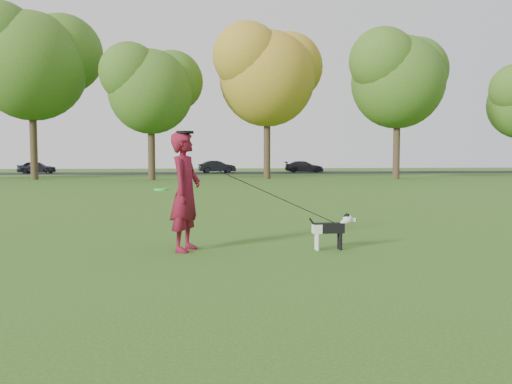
{
  "coord_description": "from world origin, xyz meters",
  "views": [
    {
      "loc": [
        -1.26,
        -8.7,
        1.53
      ],
      "look_at": [
        -0.21,
        -0.43,
        0.95
      ],
      "focal_mm": 35.0,
      "sensor_mm": 36.0,
      "label": 1
    }
  ],
  "objects": [
    {
      "name": "man",
      "position": [
        -1.38,
        -0.52,
        0.97
      ],
      "size": [
        0.69,
        0.83,
        1.95
      ],
      "primitive_type": "imported",
      "rotation": [
        0.0,
        0.0,
        1.21
      ],
      "color": "#5D0D21",
      "rests_on": "ground"
    },
    {
      "name": "tree_row",
      "position": [
        -1.43,
        26.07,
        7.41
      ],
      "size": [
        51.74,
        8.86,
        12.01
      ],
      "color": "#38281C",
      "rests_on": "ground"
    },
    {
      "name": "road",
      "position": [
        0.0,
        40.0,
        0.01
      ],
      "size": [
        120.0,
        7.0,
        0.02
      ],
      "primitive_type": "cube",
      "color": "black",
      "rests_on": "ground"
    },
    {
      "name": "car_mid",
      "position": [
        1.09,
        40.0,
        0.61
      ],
      "size": [
        3.72,
        1.8,
        1.18
      ],
      "primitive_type": "imported",
      "rotation": [
        0.0,
        0.0,
        1.73
      ],
      "color": "black",
      "rests_on": "road"
    },
    {
      "name": "dog",
      "position": [
        1.02,
        -0.74,
        0.38
      ],
      "size": [
        0.81,
        0.16,
        0.62
      ],
      "color": "black",
      "rests_on": "ground"
    },
    {
      "name": "car_left",
      "position": [
        -15.68,
        40.0,
        0.59
      ],
      "size": [
        3.38,
        1.44,
        1.14
      ],
      "primitive_type": "imported",
      "rotation": [
        0.0,
        0.0,
        1.6
      ],
      "color": "black",
      "rests_on": "road"
    },
    {
      "name": "car_right",
      "position": [
        9.76,
        40.0,
        0.58
      ],
      "size": [
        4.03,
        2.0,
        1.13
      ],
      "primitive_type": "imported",
      "rotation": [
        0.0,
        0.0,
        1.46
      ],
      "color": "black",
      "rests_on": "road"
    },
    {
      "name": "ground",
      "position": [
        0.0,
        0.0,
        0.0
      ],
      "size": [
        120.0,
        120.0,
        0.0
      ],
      "primitive_type": "plane",
      "color": "#285116",
      "rests_on": "ground"
    },
    {
      "name": "man_held_items",
      "position": [
        0.08,
        -0.66,
        0.89
      ],
      "size": [
        3.01,
        0.41,
        1.54
      ],
      "color": "#1EF33E",
      "rests_on": "ground"
    }
  ]
}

